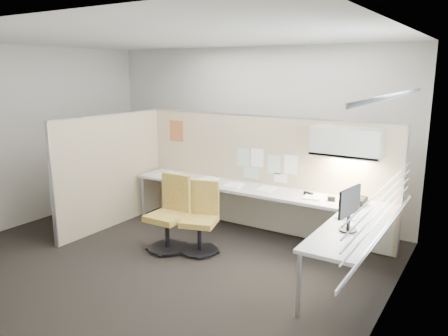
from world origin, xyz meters
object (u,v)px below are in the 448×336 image
Objects in this scene: chair_left at (170,216)px; monitor at (349,206)px; chair_right at (201,220)px; desk at (269,202)px; phone at (357,201)px.

monitor is (2.42, 0.04, 0.53)m from chair_left.
chair_right is 1.97× the size of monitor.
desk is 1.21m from phone.
phone reaches higher than desk.
chair_right is (0.40, 0.16, -0.03)m from chair_left.
monitor reaches higher than chair_left.
chair_right reaches higher than phone.
phone is at bearing 24.22° from chair_left.
chair_left is at bearing -139.60° from desk.
chair_right is 2.07m from phone.
monitor is at bearing -20.89° from chair_right.
monitor reaches higher than desk.
chair_left is at bearing -176.12° from chair_right.
desk is 3.94× the size of chair_left.
desk is at bearing 67.05° from monitor.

